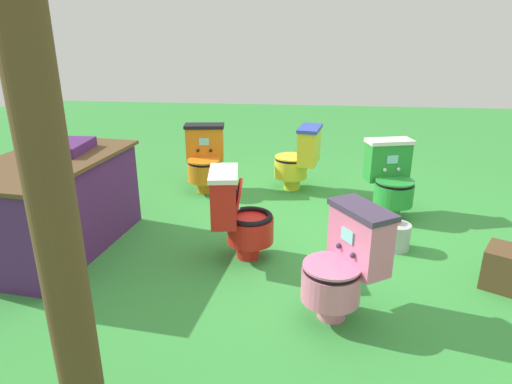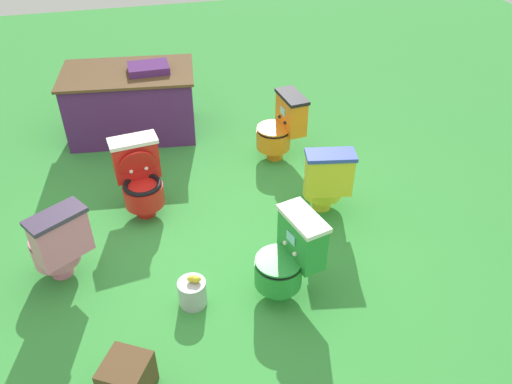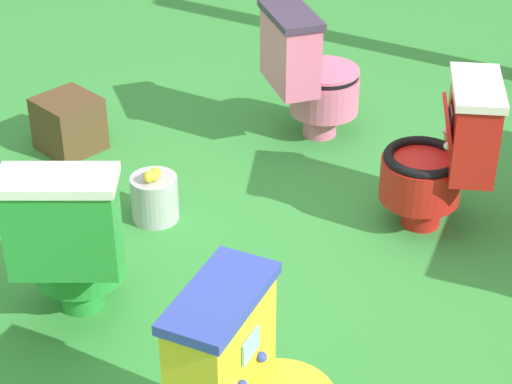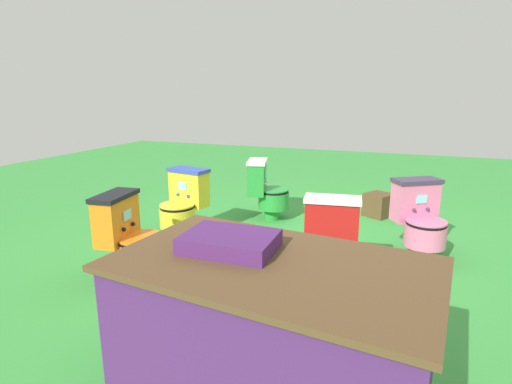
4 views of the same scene
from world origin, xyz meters
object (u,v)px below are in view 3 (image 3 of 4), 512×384
(toilet_pink, at_px, (309,73))
(small_crate, at_px, (69,124))
(toilet_green, at_px, (71,240))
(lemon_bucket, at_px, (155,197))
(toilet_red, at_px, (444,154))

(toilet_pink, distance_m, small_crate, 1.29)
(toilet_green, height_order, small_crate, toilet_green)
(toilet_pink, distance_m, lemon_bucket, 1.13)
(small_crate, bearing_deg, toilet_red, 83.37)
(small_crate, height_order, lemon_bucket, small_crate)
(toilet_green, xyz_separation_m, lemon_bucket, (-0.75, 0.05, -0.25))
(toilet_pink, bearing_deg, toilet_red, 15.10)
(toilet_green, bearing_deg, toilet_pink, 56.77)
(toilet_red, bearing_deg, toilet_green, 119.74)
(toilet_red, xyz_separation_m, small_crate, (-0.23, -1.94, -0.23))
(toilet_red, relative_size, toilet_pink, 1.00)
(toilet_pink, xyz_separation_m, small_crate, (0.46, -1.18, -0.22))
(toilet_pink, bearing_deg, lemon_bucket, -61.00)
(small_crate, bearing_deg, lemon_bucket, 52.11)
(toilet_green, bearing_deg, small_crate, 100.80)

